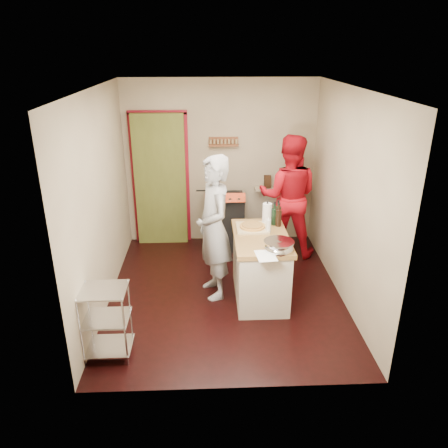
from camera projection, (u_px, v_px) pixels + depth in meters
The scene contains 10 objects.
floor at pixel (225, 292), 5.79m from camera, with size 3.50×3.50×0.00m, color black.
back_wall at pixel (180, 173), 6.98m from camera, with size 3.00×0.44×2.60m.
left_wall at pixel (101, 201), 5.24m from camera, with size 0.04×3.50×2.60m, color tan.
right_wall at pixel (347, 198), 5.36m from camera, with size 0.04×3.50×2.60m, color tan.
ceiling at pixel (226, 87), 4.80m from camera, with size 3.00×3.50×0.02m, color white.
stove at pixel (224, 221), 6.94m from camera, with size 0.60×0.63×1.00m.
wire_shelving at pixel (106, 319), 4.47m from camera, with size 0.48×0.40×0.80m.
island at pixel (261, 265), 5.53m from camera, with size 0.67×1.28×1.17m.
person_stripe at pixel (214, 228), 5.42m from camera, with size 0.67×0.44×1.85m, color #A09FA4.
person_red at pixel (288, 196), 6.56m from camera, with size 0.90×0.70×1.86m, color #AF0B17.
Camera 1 is at (-0.23, -5.00, 3.04)m, focal length 35.00 mm.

